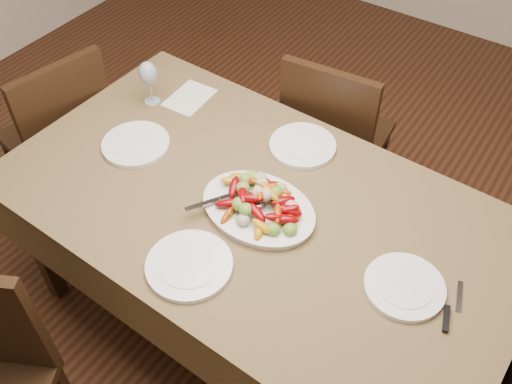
{
  "coord_description": "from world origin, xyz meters",
  "views": [
    {
      "loc": [
        0.85,
        -0.93,
        2.23
      ],
      "look_at": [
        0.1,
        0.17,
        0.82
      ],
      "focal_mm": 40.0,
      "sensor_mm": 36.0,
      "label": 1
    }
  ],
  "objects_px": {
    "plate_far": "(303,146)",
    "plate_near": "(189,265)",
    "plate_right": "(404,287)",
    "serving_platter": "(258,210)",
    "chair_far": "(338,135)",
    "plate_left": "(136,144)",
    "dining_table": "(256,268)",
    "wine_glass": "(149,82)",
    "chair_left": "(57,136)"
  },
  "relations": [
    {
      "from": "plate_far",
      "to": "plate_near",
      "type": "relative_size",
      "value": 0.93
    },
    {
      "from": "chair_far",
      "to": "plate_left",
      "type": "bearing_deg",
      "value": 53.23
    },
    {
      "from": "plate_left",
      "to": "chair_left",
      "type": "bearing_deg",
      "value": 175.19
    },
    {
      "from": "chair_left",
      "to": "wine_glass",
      "type": "height_order",
      "value": "wine_glass"
    },
    {
      "from": "chair_left",
      "to": "plate_left",
      "type": "height_order",
      "value": "chair_left"
    },
    {
      "from": "dining_table",
      "to": "serving_platter",
      "type": "xyz_separation_m",
      "value": [
        0.03,
        -0.03,
        0.39
      ]
    },
    {
      "from": "dining_table",
      "to": "chair_left",
      "type": "xyz_separation_m",
      "value": [
        -1.16,
        0.04,
        0.1
      ]
    },
    {
      "from": "chair_far",
      "to": "plate_left",
      "type": "relative_size",
      "value": 3.65
    },
    {
      "from": "serving_platter",
      "to": "plate_far",
      "type": "xyz_separation_m",
      "value": [
        -0.05,
        0.37,
        -0.0
      ]
    },
    {
      "from": "plate_far",
      "to": "chair_far",
      "type": "bearing_deg",
      "value": 96.92
    },
    {
      "from": "chair_left",
      "to": "plate_near",
      "type": "bearing_deg",
      "value": 82.41
    },
    {
      "from": "plate_right",
      "to": "serving_platter",
      "type": "bearing_deg",
      "value": 179.41
    },
    {
      "from": "plate_left",
      "to": "wine_glass",
      "type": "distance_m",
      "value": 0.29
    },
    {
      "from": "chair_far",
      "to": "plate_right",
      "type": "bearing_deg",
      "value": 122.44
    },
    {
      "from": "plate_left",
      "to": "plate_near",
      "type": "bearing_deg",
      "value": -31.81
    },
    {
      "from": "plate_near",
      "to": "chair_left",
      "type": "bearing_deg",
      "value": 161.53
    },
    {
      "from": "chair_far",
      "to": "wine_glass",
      "type": "distance_m",
      "value": 0.91
    },
    {
      "from": "chair_left",
      "to": "plate_far",
      "type": "xyz_separation_m",
      "value": [
        1.14,
        0.3,
        0.29
      ]
    },
    {
      "from": "dining_table",
      "to": "plate_right",
      "type": "xyz_separation_m",
      "value": [
        0.57,
        -0.03,
        0.39
      ]
    },
    {
      "from": "serving_platter",
      "to": "plate_near",
      "type": "bearing_deg",
      "value": -98.9
    },
    {
      "from": "plate_right",
      "to": "plate_far",
      "type": "height_order",
      "value": "same"
    },
    {
      "from": "dining_table",
      "to": "chair_left",
      "type": "bearing_deg",
      "value": 178.07
    },
    {
      "from": "serving_platter",
      "to": "plate_near",
      "type": "relative_size",
      "value": 1.46
    },
    {
      "from": "dining_table",
      "to": "chair_far",
      "type": "distance_m",
      "value": 0.8
    },
    {
      "from": "plate_right",
      "to": "wine_glass",
      "type": "xyz_separation_m",
      "value": [
        -1.26,
        0.26,
        0.09
      ]
    },
    {
      "from": "chair_far",
      "to": "plate_right",
      "type": "relative_size",
      "value": 3.82
    },
    {
      "from": "plate_right",
      "to": "wine_glass",
      "type": "height_order",
      "value": "wine_glass"
    },
    {
      "from": "chair_far",
      "to": "plate_far",
      "type": "relative_size",
      "value": 3.7
    },
    {
      "from": "dining_table",
      "to": "plate_far",
      "type": "bearing_deg",
      "value": 93.16
    },
    {
      "from": "chair_far",
      "to": "chair_left",
      "type": "height_order",
      "value": "same"
    },
    {
      "from": "chair_far",
      "to": "serving_platter",
      "type": "xyz_separation_m",
      "value": [
        0.1,
        -0.81,
        0.3
      ]
    },
    {
      "from": "chair_left",
      "to": "dining_table",
      "type": "bearing_deg",
      "value": 98.95
    },
    {
      "from": "plate_far",
      "to": "wine_glass",
      "type": "distance_m",
      "value": 0.68
    },
    {
      "from": "dining_table",
      "to": "wine_glass",
      "type": "xyz_separation_m",
      "value": [
        -0.68,
        0.23,
        0.48
      ]
    },
    {
      "from": "serving_platter",
      "to": "wine_glass",
      "type": "bearing_deg",
      "value": 160.19
    },
    {
      "from": "dining_table",
      "to": "serving_platter",
      "type": "distance_m",
      "value": 0.39
    },
    {
      "from": "dining_table",
      "to": "serving_platter",
      "type": "height_order",
      "value": "serving_platter"
    },
    {
      "from": "plate_far",
      "to": "plate_near",
      "type": "bearing_deg",
      "value": -90.26
    },
    {
      "from": "plate_left",
      "to": "plate_near",
      "type": "xyz_separation_m",
      "value": [
        0.53,
        -0.33,
        0.0
      ]
    },
    {
      "from": "chair_far",
      "to": "chair_left",
      "type": "xyz_separation_m",
      "value": [
        -1.09,
        -0.75,
        0.0
      ]
    },
    {
      "from": "chair_left",
      "to": "plate_right",
      "type": "distance_m",
      "value": 1.76
    },
    {
      "from": "chair_far",
      "to": "plate_left",
      "type": "distance_m",
      "value": 0.98
    },
    {
      "from": "dining_table",
      "to": "plate_right",
      "type": "bearing_deg",
      "value": -3.08
    },
    {
      "from": "dining_table",
      "to": "plate_near",
      "type": "relative_size",
      "value": 6.63
    },
    {
      "from": "chair_left",
      "to": "serving_platter",
      "type": "height_order",
      "value": "chair_left"
    },
    {
      "from": "chair_far",
      "to": "plate_left",
      "type": "xyz_separation_m",
      "value": [
        -0.48,
        -0.8,
        0.29
      ]
    },
    {
      "from": "plate_right",
      "to": "plate_left",
      "type": "bearing_deg",
      "value": 179.04
    },
    {
      "from": "serving_platter",
      "to": "plate_right",
      "type": "bearing_deg",
      "value": -0.59
    },
    {
      "from": "plate_near",
      "to": "chair_far",
      "type": "bearing_deg",
      "value": 92.58
    },
    {
      "from": "dining_table",
      "to": "plate_far",
      "type": "xyz_separation_m",
      "value": [
        -0.02,
        0.34,
        0.39
      ]
    }
  ]
}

